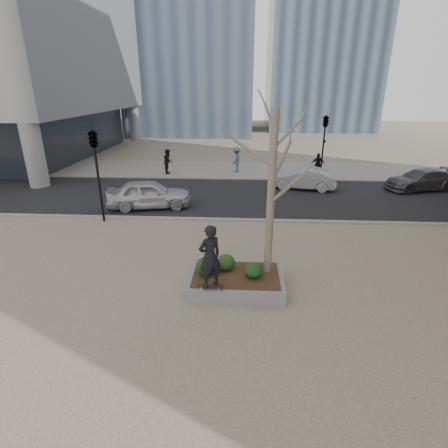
# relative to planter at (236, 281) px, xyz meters

# --- Properties ---
(ground) EXTENTS (120.00, 120.00, 0.00)m
(ground) POSITION_rel_planter_xyz_m (-1.00, 0.00, -0.23)
(ground) COLOR tan
(ground) RESTS_ON ground
(street) EXTENTS (60.00, 8.00, 0.02)m
(street) POSITION_rel_planter_xyz_m (-1.00, 10.00, -0.21)
(street) COLOR black
(street) RESTS_ON ground
(far_sidewalk) EXTENTS (60.00, 6.00, 0.02)m
(far_sidewalk) POSITION_rel_planter_xyz_m (-1.00, 17.00, -0.21)
(far_sidewalk) COLOR gray
(far_sidewalk) RESTS_ON ground
(planter) EXTENTS (3.00, 2.00, 0.45)m
(planter) POSITION_rel_planter_xyz_m (0.00, 0.00, 0.00)
(planter) COLOR gray
(planter) RESTS_ON ground
(planter_mulch) EXTENTS (2.70, 1.70, 0.04)m
(planter_mulch) POSITION_rel_planter_xyz_m (0.00, 0.00, 0.25)
(planter_mulch) COLOR #382314
(planter_mulch) RESTS_ON planter
(sycamore_tree) EXTENTS (2.80, 2.80, 6.60)m
(sycamore_tree) POSITION_rel_planter_xyz_m (1.00, 0.30, 3.56)
(sycamore_tree) COLOR gray
(sycamore_tree) RESTS_ON planter_mulch
(shrub_left) EXTENTS (0.65, 0.65, 0.55)m
(shrub_left) POSITION_rel_planter_xyz_m (-0.94, -0.01, 0.54)
(shrub_left) COLOR #153711
(shrub_left) RESTS_ON planter_mulch
(shrub_middle) EXTENTS (0.60, 0.60, 0.51)m
(shrub_middle) POSITION_rel_planter_xyz_m (-0.34, 0.31, 0.52)
(shrub_middle) COLOR #1B3F14
(shrub_middle) RESTS_ON planter_mulch
(shrub_right) EXTENTS (0.57, 0.57, 0.48)m
(shrub_right) POSITION_rel_planter_xyz_m (0.54, -0.14, 0.51)
(shrub_right) COLOR #1B4014
(shrub_right) RESTS_ON planter_mulch
(skateboard) EXTENTS (0.79, 0.27, 0.08)m
(skateboard) POSITION_rel_planter_xyz_m (-0.74, -0.80, 0.26)
(skateboard) COLOR black
(skateboard) RESTS_ON planter
(skateboarder) EXTENTS (0.84, 0.78, 1.94)m
(skateboarder) POSITION_rel_planter_xyz_m (-0.74, -0.80, 1.27)
(skateboarder) COLOR black
(skateboarder) RESTS_ON skateboard
(police_car) EXTENTS (4.58, 2.53, 1.47)m
(police_car) POSITION_rel_planter_xyz_m (-4.80, 7.72, 0.53)
(police_car) COLOR silver
(police_car) RESTS_ON street
(car_silver) EXTENTS (4.26, 2.24, 1.34)m
(car_silver) POSITION_rel_planter_xyz_m (3.85, 11.86, 0.46)
(car_silver) COLOR #ACAFB4
(car_silver) RESTS_ON street
(car_third) EXTENTS (4.68, 2.85, 1.27)m
(car_third) POSITION_rel_planter_xyz_m (11.11, 12.07, 0.43)
(car_third) COLOR #4E5159
(car_third) RESTS_ON street
(pedestrian_a) EXTENTS (0.77, 0.93, 1.77)m
(pedestrian_a) POSITION_rel_planter_xyz_m (-5.42, 15.58, 0.68)
(pedestrian_a) COLOR black
(pedestrian_a) RESTS_ON far_sidewalk
(pedestrian_b) EXTENTS (1.06, 1.36, 1.85)m
(pedestrian_b) POSITION_rel_planter_xyz_m (-0.43, 16.35, 0.73)
(pedestrian_b) COLOR #46677F
(pedestrian_b) RESTS_ON far_sidewalk
(pedestrian_c) EXTENTS (0.99, 0.49, 1.62)m
(pedestrian_c) POSITION_rel_planter_xyz_m (5.44, 15.42, 0.61)
(pedestrian_c) COLOR black
(pedestrian_c) RESTS_ON far_sidewalk
(traffic_light_near) EXTENTS (0.60, 2.48, 4.50)m
(traffic_light_near) POSITION_rel_planter_xyz_m (-6.50, 5.60, 2.02)
(traffic_light_near) COLOR black
(traffic_light_near) RESTS_ON ground
(traffic_light_far) EXTENTS (0.60, 2.48, 4.50)m
(traffic_light_far) POSITION_rel_planter_xyz_m (5.50, 14.60, 2.02)
(traffic_light_far) COLOR black
(traffic_light_far) RESTS_ON ground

